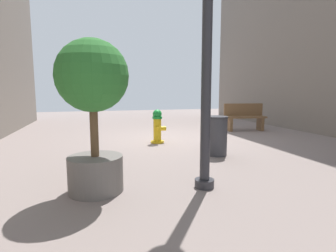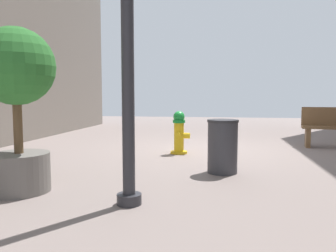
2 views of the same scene
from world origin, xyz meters
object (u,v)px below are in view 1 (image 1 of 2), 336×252
object	(u,v)px
fire_hydrant	(158,126)
trash_bin	(216,136)
planter_tree	(93,100)
bench_near	(244,117)
street_lamp	(207,23)

from	to	relation	value
fire_hydrant	trash_bin	distance (m)	1.91
fire_hydrant	planter_tree	size ratio (longest dim) A/B	0.43
bench_near	planter_tree	world-z (taller)	planter_tree
fire_hydrant	street_lamp	bearing A→B (deg)	87.77
bench_near	trash_bin	size ratio (longest dim) A/B	1.74
bench_near	trash_bin	xyz separation A→B (m)	(2.59, 3.07, -0.06)
fire_hydrant	trash_bin	xyz separation A→B (m)	(-0.90, 1.68, -0.03)
planter_tree	street_lamp	xyz separation A→B (m)	(-1.51, 0.27, 1.02)
fire_hydrant	street_lamp	xyz separation A→B (m)	(0.13, 3.45, 1.83)
bench_near	street_lamp	world-z (taller)	street_lamp
street_lamp	trash_bin	bearing A→B (deg)	-120.45
fire_hydrant	trash_bin	world-z (taller)	fire_hydrant
planter_tree	street_lamp	distance (m)	1.84
bench_near	planter_tree	xyz separation A→B (m)	(5.14, 4.56, 0.78)
bench_near	planter_tree	size ratio (longest dim) A/B	0.71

